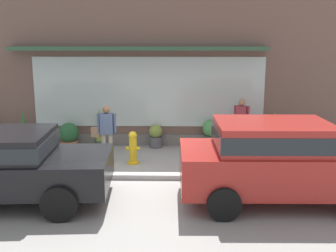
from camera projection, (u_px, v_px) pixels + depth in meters
name	position (u px, v px, depth m)	size (l,w,h in m)	color
ground_plane	(129.00, 176.00, 9.83)	(60.00, 60.00, 0.00)	gray
curb_strip	(128.00, 176.00, 9.62)	(14.00, 0.24, 0.12)	#B2B2AD
storefront	(139.00, 66.00, 12.43)	(14.00, 0.81, 5.05)	brown
fire_hydrant	(133.00, 148.00, 10.71)	(0.38, 0.34, 0.89)	gold
pedestrian_with_handbag	(106.00, 129.00, 10.88)	(0.69, 0.21, 1.54)	#9E9384
pedestrian_passerby	(241.00, 121.00, 11.89)	(0.44, 0.31, 1.59)	#475675
parked_car_red	(278.00, 157.00, 8.07)	(4.08, 2.07, 1.67)	maroon
potted_plant_doorstep	(211.00, 131.00, 12.42)	(0.54, 0.54, 0.87)	#33473D
potted_plant_corner_tall	(69.00, 135.00, 12.33)	(0.61, 0.61, 0.78)	#9E6042
potted_plant_window_right	(24.00, 130.00, 12.38)	(0.30, 0.30, 1.16)	#B7B2A3
potted_plant_window_center	(156.00, 136.00, 12.37)	(0.41, 0.41, 0.72)	#4C4C51
potted_plant_by_entrance	(274.00, 131.00, 12.21)	(0.32, 0.32, 1.17)	#9E6042
potted_plant_trailing_edge	(100.00, 128.00, 12.45)	(0.30, 0.30, 1.24)	#33473D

